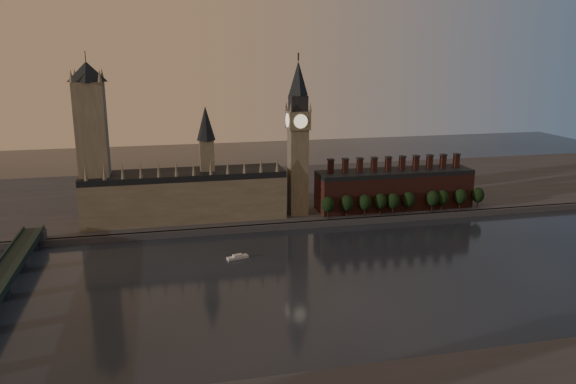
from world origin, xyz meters
name	(u,v)px	position (x,y,z in m)	size (l,w,h in m)	color
ground	(331,283)	(0.00, 0.00, 0.00)	(900.00, 900.00, 0.00)	black
north_bank	(265,193)	(0.00, 178.04, 2.00)	(900.00, 182.00, 4.00)	#424246
palace_of_westminster	(186,193)	(-64.41, 114.91, 21.63)	(130.00, 30.30, 74.00)	#81735B
victoria_tower	(92,139)	(-120.00, 115.00, 59.09)	(24.00, 24.00, 108.00)	#81735B
big_ben	(298,137)	(10.00, 110.00, 56.83)	(15.00, 15.00, 107.00)	#81735B
chimney_block	(394,188)	(80.00, 110.00, 17.82)	(110.00, 25.00, 37.00)	#4A211C
embankment_tree_0	(328,204)	(26.85, 94.93, 13.47)	(8.60, 8.60, 14.88)	black
embankment_tree_1	(347,203)	(40.19, 95.30, 13.47)	(8.60, 8.60, 14.88)	black
embankment_tree_2	(365,202)	(52.54, 94.28, 13.47)	(8.60, 8.60, 14.88)	black
embankment_tree_3	(380,201)	(63.82, 94.73, 13.47)	(8.60, 8.60, 14.88)	black
embankment_tree_4	(393,201)	(72.48, 93.62, 13.47)	(8.60, 8.60, 14.88)	black
embankment_tree_5	(409,200)	(84.38, 94.65, 13.47)	(8.60, 8.60, 14.88)	black
embankment_tree_6	(433,198)	(101.70, 93.78, 13.47)	(8.60, 8.60, 14.88)	black
embankment_tree_7	(442,197)	(109.43, 94.59, 13.47)	(8.60, 8.60, 14.88)	black
embankment_tree_8	(460,196)	(123.09, 94.38, 13.47)	(8.60, 8.60, 14.88)	black
embankment_tree_9	(478,195)	(137.22, 94.98, 13.47)	(8.60, 8.60, 14.88)	black
river_boat	(238,257)	(-40.66, 44.28, 0.93)	(12.64, 6.77, 2.43)	silver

